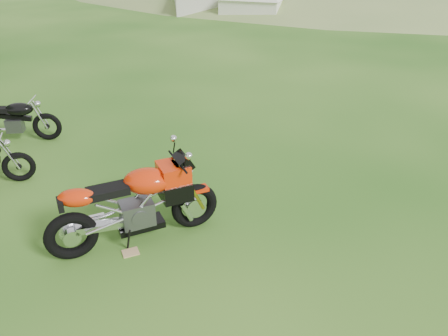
{
  "coord_description": "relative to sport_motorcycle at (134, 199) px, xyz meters",
  "views": [
    {
      "loc": [
        -0.17,
        -4.83,
        3.77
      ],
      "look_at": [
        0.23,
        0.4,
        0.97
      ],
      "focal_mm": 35.0,
      "sensor_mm": 36.0,
      "label": 1
    }
  ],
  "objects": [
    {
      "name": "vintage_moto_a",
      "position": [
        -2.83,
        3.58,
        -0.2
      ],
      "size": [
        1.83,
        0.44,
        0.96
      ],
      "primitive_type": null,
      "rotation": [
        0.0,
        0.0,
        0.01
      ],
      "color": "black",
      "rests_on": "ground"
    },
    {
      "name": "sport_motorcycle",
      "position": [
        0.0,
        0.0,
        0.0
      ],
      "size": [
        2.33,
        1.33,
        1.36
      ],
      "primitive_type": null,
      "rotation": [
        0.0,
        0.0,
        0.36
      ],
      "color": "red",
      "rests_on": "ground"
    },
    {
      "name": "ground",
      "position": [
        0.99,
        -0.16,
        -0.68
      ],
      "size": [
        120.0,
        120.0,
        0.0
      ],
      "primitive_type": "plane",
      "color": "#16490F",
      "rests_on": "ground"
    },
    {
      "name": "plywood_board",
      "position": [
        -0.08,
        -0.27,
        -0.67
      ],
      "size": [
        0.26,
        0.23,
        0.02
      ],
      "primitive_type": "cube",
      "rotation": [
        0.0,
        0.0,
        0.33
      ],
      "color": "tan",
      "rests_on": "ground"
    }
  ]
}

